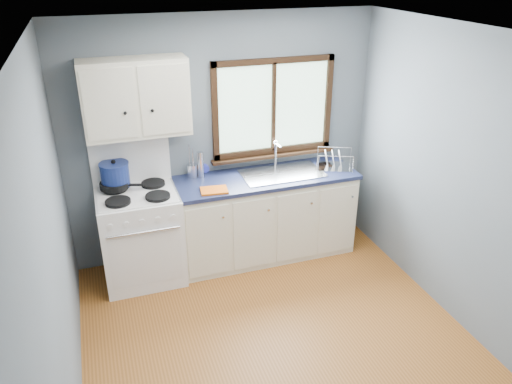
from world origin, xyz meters
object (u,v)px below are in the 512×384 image
object	(u,v)px
gas_range	(141,233)
sink	(282,179)
thermos	(201,165)
base_cabinets	(265,220)
stockpot	(115,175)
dish_rack	(334,163)
utensil_crock	(192,170)
skillet	(115,185)

from	to	relation	value
gas_range	sink	xyz separation A→B (m)	(1.49, 0.02, 0.37)
gas_range	sink	world-z (taller)	gas_range
thermos	base_cabinets	bearing A→B (deg)	-15.90
sink	stockpot	world-z (taller)	stockpot
sink	stockpot	distance (m)	1.67
base_cabinets	thermos	world-z (taller)	thermos
dish_rack	utensil_crock	bearing A→B (deg)	-165.38
stockpot	dish_rack	bearing A→B (deg)	-4.01
thermos	dish_rack	world-z (taller)	thermos
sink	gas_range	bearing A→B (deg)	-179.29
dish_rack	base_cabinets	bearing A→B (deg)	-157.73
sink	skillet	distance (m)	1.68
base_cabinets	skillet	bearing A→B (deg)	175.62
utensil_crock	dish_rack	size ratio (longest dim) A/B	0.76
base_cabinets	utensil_crock	bearing A→B (deg)	163.12
base_cabinets	skillet	size ratio (longest dim) A/B	4.20
utensil_crock	base_cabinets	bearing A→B (deg)	-16.88
sink	thermos	xyz separation A→B (m)	(-0.81, 0.18, 0.20)
utensil_crock	dish_rack	xyz separation A→B (m)	(1.47, -0.23, -0.02)
base_cabinets	thermos	xyz separation A→B (m)	(-0.63, 0.18, 0.65)
sink	dish_rack	distance (m)	0.59
stockpot	dish_rack	xyz separation A→B (m)	(2.23, -0.16, -0.11)
base_cabinets	dish_rack	distance (m)	0.95
stockpot	utensil_crock	distance (m)	0.77
stockpot	base_cabinets	bearing A→B (deg)	-5.38
dish_rack	skillet	bearing A→B (deg)	-159.72
thermos	dish_rack	size ratio (longest dim) A/B	0.60
gas_range	dish_rack	bearing A→B (deg)	0.01
sink	skillet	xyz separation A→B (m)	(-1.67, 0.11, 0.13)
base_cabinets	dish_rack	size ratio (longest dim) A/B	4.05
skillet	thermos	xyz separation A→B (m)	(0.85, 0.07, 0.07)
thermos	dish_rack	distance (m)	1.41
gas_range	stockpot	distance (m)	0.63
gas_range	utensil_crock	size ratio (longest dim) A/B	3.91
stockpot	utensil_crock	size ratio (longest dim) A/B	1.00
gas_range	dish_rack	distance (m)	2.12
sink	dish_rack	xyz separation A→B (m)	(0.58, -0.02, 0.11)
stockpot	dish_rack	distance (m)	2.24
utensil_crock	dish_rack	world-z (taller)	utensil_crock
sink	dish_rack	bearing A→B (deg)	-1.75
stockpot	thermos	size ratio (longest dim) A/B	1.27
utensil_crock	skillet	bearing A→B (deg)	-172.49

